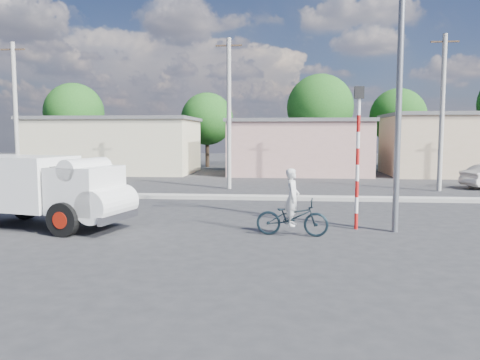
# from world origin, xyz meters

# --- Properties ---
(ground_plane) EXTENTS (120.00, 120.00, 0.00)m
(ground_plane) POSITION_xyz_m (0.00, 0.00, 0.00)
(ground_plane) COLOR #262629
(ground_plane) RESTS_ON ground
(median) EXTENTS (40.00, 0.80, 0.16)m
(median) POSITION_xyz_m (0.00, 8.00, 0.08)
(median) COLOR #99968E
(median) RESTS_ON ground
(truck) EXTENTS (5.72, 3.16, 2.24)m
(truck) POSITION_xyz_m (-6.45, 0.88, 1.24)
(truck) COLOR black
(truck) RESTS_ON ground
(bicycle) EXTENTS (2.14, 0.92, 1.09)m
(bicycle) POSITION_xyz_m (1.21, 0.37, 0.55)
(bicycle) COLOR black
(bicycle) RESTS_ON ground
(cyclist) EXTENTS (0.45, 0.64, 1.65)m
(cyclist) POSITION_xyz_m (1.21, 0.37, 0.83)
(cyclist) COLOR silver
(cyclist) RESTS_ON ground
(traffic_pole) EXTENTS (0.28, 0.18, 4.36)m
(traffic_pole) POSITION_xyz_m (3.20, 1.50, 2.59)
(traffic_pole) COLOR red
(traffic_pole) RESTS_ON ground
(streetlight) EXTENTS (2.34, 0.22, 9.00)m
(streetlight) POSITION_xyz_m (4.14, 1.20, 4.96)
(streetlight) COLOR slate
(streetlight) RESTS_ON ground
(building_row) EXTENTS (37.80, 7.30, 4.44)m
(building_row) POSITION_xyz_m (1.10, 22.00, 2.13)
(building_row) COLOR beige
(building_row) RESTS_ON ground
(tree_row) EXTENTS (51.24, 7.43, 8.42)m
(tree_row) POSITION_xyz_m (7.45, 28.53, 4.96)
(tree_row) COLOR #38281E
(tree_row) RESTS_ON ground
(utility_poles) EXTENTS (35.40, 0.24, 8.00)m
(utility_poles) POSITION_xyz_m (3.25, 12.00, 4.07)
(utility_poles) COLOR #99968E
(utility_poles) RESTS_ON ground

